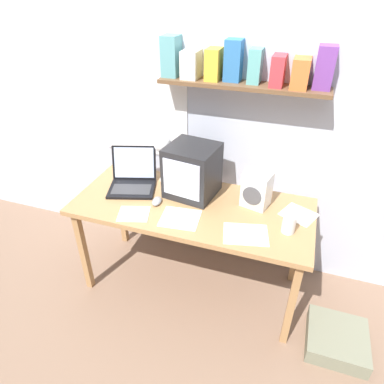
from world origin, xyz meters
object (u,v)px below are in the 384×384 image
Objects in this scene: floor_cushion at (337,340)px; juice_glass at (289,225)px; corner_desk at (192,212)px; crt_monitor at (192,171)px; laptop at (133,177)px; open_notebook at (180,218)px; loose_paper_near_laptop at (246,234)px; printed_handout at (134,214)px; loose_paper_near_monitor at (299,214)px; desk_lamp at (163,148)px; space_heater at (257,189)px; computer_mouse at (157,201)px.

juice_glass is at bearing 162.76° from floor_cushion.
corner_desk is 0.28m from crt_monitor.
laptop is 1.09× the size of floor_cushion.
loose_paper_near_laptop is at bearing -2.95° from open_notebook.
crt_monitor is 1.44m from floor_cushion.
printed_handout and loose_paper_near_monitor have the same top height.
desk_lamp reaches higher than juice_glass.
crt_monitor is at bearing 177.96° from loose_paper_near_monitor.
loose_paper_near_monitor reaches higher than corner_desk.
space_heater is 0.66m from computer_mouse.
computer_mouse reaches higher than open_notebook.
loose_paper_near_laptop and loose_paper_near_monitor have the same top height.
juice_glass reaches higher than loose_paper_near_laptop.
crt_monitor is 1.39× the size of loose_paper_near_monitor.
crt_monitor reaches higher than juice_glass.
corner_desk is at bearing -170.65° from loose_paper_near_monitor.
space_heater is at bearing 90.49° from loose_paper_near_laptop.
open_notebook is at bearing 10.03° from printed_handout.
printed_handout is (-0.05, -0.40, -0.29)m from desk_lamp.
corner_desk is 4.42× the size of crt_monitor.
laptop is at bearing 168.29° from corner_desk.
space_heater reaches higher than open_notebook.
loose_paper_near_laptop is (0.00, -0.32, -0.12)m from space_heater.
juice_glass is 0.48× the size of space_heater.
laptop is at bearing 168.48° from floor_cushion.
corner_desk is 3.94× the size of laptop.
crt_monitor is at bearing 108.30° from corner_desk.
floor_cushion is at bearing -26.21° from desk_lamp.
space_heater is at bearing 7.69° from crt_monitor.
crt_monitor is at bearing 143.57° from loose_paper_near_laptop.
desk_lamp is at bearing 151.23° from loose_paper_near_laptop.
loose_paper_near_monitor is (0.28, 0.30, 0.00)m from loose_paper_near_laptop.
loose_paper_near_monitor is (0.95, -0.06, -0.29)m from desk_lamp.
computer_mouse is (0.25, -0.16, -0.05)m from laptop.
space_heater is at bearing 175.55° from loose_paper_near_monitor.
open_notebook reaches higher than corner_desk.
space_heater is at bearing 18.76° from corner_desk.
computer_mouse is at bearing 152.13° from open_notebook.
computer_mouse is 0.48× the size of printed_handout.
printed_handout is at bearing -80.27° from laptop.
space_heater is (-0.23, 0.22, 0.07)m from juice_glass.
desk_lamp is at bearing 2.75° from laptop.
juice_glass is at bearing -28.85° from space_heater.
juice_glass reaches higher than computer_mouse.
loose_paper_near_laptop is 0.72m from printed_handout.
laptop is 0.32m from desk_lamp.
corner_desk is 4.08× the size of desk_lamp.
loose_paper_near_laptop is at bearing -75.60° from space_heater.
desk_lamp is 0.37m from computer_mouse.
loose_paper_near_monitor reaches higher than floor_cushion.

